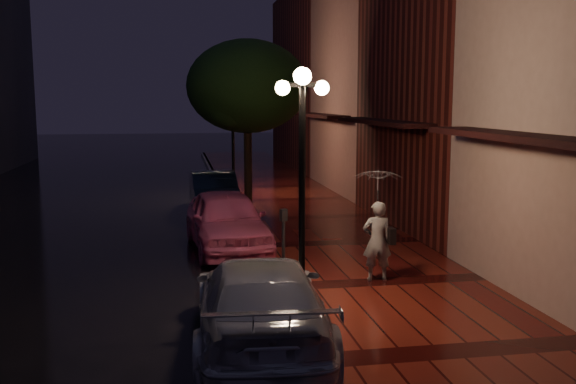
{
  "coord_description": "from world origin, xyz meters",
  "views": [
    {
      "loc": [
        -1.85,
        -16.13,
        3.9
      ],
      "look_at": [
        1.13,
        0.9,
        1.4
      ],
      "focal_mm": 40.0,
      "sensor_mm": 36.0,
      "label": 1
    }
  ],
  "objects_px": {
    "streetlamp_near": "(302,173)",
    "woman_with_umbrella": "(378,207)",
    "silver_car": "(260,303)",
    "parking_meter": "(284,237)",
    "navy_car": "(214,192)",
    "street_tree": "(248,89)",
    "pink_car": "(227,220)",
    "streetlamp_far": "(233,133)"
  },
  "relations": [
    {
      "from": "streetlamp_near",
      "to": "woman_with_umbrella",
      "type": "xyz_separation_m",
      "value": [
        1.87,
        1.39,
        -0.9
      ]
    },
    {
      "from": "silver_car",
      "to": "parking_meter",
      "type": "bearing_deg",
      "value": -101.82
    },
    {
      "from": "woman_with_umbrella",
      "to": "navy_car",
      "type": "bearing_deg",
      "value": -68.04
    },
    {
      "from": "silver_car",
      "to": "parking_meter",
      "type": "height_order",
      "value": "parking_meter"
    },
    {
      "from": "street_tree",
      "to": "silver_car",
      "type": "height_order",
      "value": "street_tree"
    },
    {
      "from": "street_tree",
      "to": "woman_with_umbrella",
      "type": "xyz_separation_m",
      "value": [
        1.61,
        -9.6,
        -2.55
      ]
    },
    {
      "from": "pink_car",
      "to": "woman_with_umbrella",
      "type": "distance_m",
      "value": 4.92
    },
    {
      "from": "pink_car",
      "to": "navy_car",
      "type": "distance_m",
      "value": 5.63
    },
    {
      "from": "street_tree",
      "to": "pink_car",
      "type": "xyz_separation_m",
      "value": [
        -1.21,
        -5.68,
        -3.47
      ]
    },
    {
      "from": "woman_with_umbrella",
      "to": "parking_meter",
      "type": "height_order",
      "value": "woman_with_umbrella"
    },
    {
      "from": "streetlamp_far",
      "to": "pink_car",
      "type": "distance_m",
      "value": 8.92
    },
    {
      "from": "street_tree",
      "to": "woman_with_umbrella",
      "type": "distance_m",
      "value": 10.06
    },
    {
      "from": "pink_car",
      "to": "streetlamp_far",
      "type": "bearing_deg",
      "value": 79.01
    },
    {
      "from": "pink_car",
      "to": "navy_car",
      "type": "bearing_deg",
      "value": 85.25
    },
    {
      "from": "streetlamp_near",
      "to": "woman_with_umbrella",
      "type": "height_order",
      "value": "streetlamp_near"
    },
    {
      "from": "streetlamp_far",
      "to": "silver_car",
      "type": "height_order",
      "value": "streetlamp_far"
    },
    {
      "from": "street_tree",
      "to": "parking_meter",
      "type": "xyz_separation_m",
      "value": [
        -0.3,
        -9.24,
        -3.18
      ]
    },
    {
      "from": "pink_car",
      "to": "silver_car",
      "type": "height_order",
      "value": "pink_car"
    },
    {
      "from": "pink_car",
      "to": "woman_with_umbrella",
      "type": "height_order",
      "value": "woman_with_umbrella"
    },
    {
      "from": "street_tree",
      "to": "pink_car",
      "type": "distance_m",
      "value": 6.76
    },
    {
      "from": "streetlamp_near",
      "to": "navy_car",
      "type": "height_order",
      "value": "streetlamp_near"
    },
    {
      "from": "streetlamp_near",
      "to": "navy_car",
      "type": "distance_m",
      "value": 11.14
    },
    {
      "from": "street_tree",
      "to": "pink_car",
      "type": "relative_size",
      "value": 1.27
    },
    {
      "from": "streetlamp_near",
      "to": "pink_car",
      "type": "xyz_separation_m",
      "value": [
        -0.95,
        5.32,
        -1.82
      ]
    },
    {
      "from": "parking_meter",
      "to": "street_tree",
      "type": "bearing_deg",
      "value": 65.78
    },
    {
      "from": "silver_car",
      "to": "woman_with_umbrella",
      "type": "bearing_deg",
      "value": -130.73
    },
    {
      "from": "streetlamp_near",
      "to": "silver_car",
      "type": "xyz_separation_m",
      "value": [
        -0.95,
        -1.46,
        -1.88
      ]
    },
    {
      "from": "navy_car",
      "to": "woman_with_umbrella",
      "type": "distance_m",
      "value": 10.01
    },
    {
      "from": "streetlamp_near",
      "to": "silver_car",
      "type": "bearing_deg",
      "value": -122.97
    },
    {
      "from": "streetlamp_near",
      "to": "parking_meter",
      "type": "distance_m",
      "value": 2.33
    },
    {
      "from": "streetlamp_far",
      "to": "woman_with_umbrella",
      "type": "bearing_deg",
      "value": -81.55
    },
    {
      "from": "parking_meter",
      "to": "woman_with_umbrella",
      "type": "bearing_deg",
      "value": -32.84
    },
    {
      "from": "streetlamp_far",
      "to": "woman_with_umbrella",
      "type": "height_order",
      "value": "streetlamp_far"
    },
    {
      "from": "navy_car",
      "to": "parking_meter",
      "type": "relative_size",
      "value": 2.86
    },
    {
      "from": "streetlamp_far",
      "to": "woman_with_umbrella",
      "type": "relative_size",
      "value": 1.84
    },
    {
      "from": "streetlamp_far",
      "to": "parking_meter",
      "type": "distance_m",
      "value": 12.35
    },
    {
      "from": "street_tree",
      "to": "navy_car",
      "type": "xyz_separation_m",
      "value": [
        -1.21,
        -0.05,
        -3.54
      ]
    },
    {
      "from": "navy_car",
      "to": "silver_car",
      "type": "relative_size",
      "value": 0.86
    },
    {
      "from": "pink_car",
      "to": "parking_meter",
      "type": "height_order",
      "value": "parking_meter"
    },
    {
      "from": "streetlamp_far",
      "to": "parking_meter",
      "type": "xyz_separation_m",
      "value": [
        -0.04,
        -12.25,
        -1.54
      ]
    },
    {
      "from": "streetlamp_near",
      "to": "streetlamp_far",
      "type": "bearing_deg",
      "value": 90.0
    },
    {
      "from": "street_tree",
      "to": "parking_meter",
      "type": "distance_m",
      "value": 9.78
    }
  ]
}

